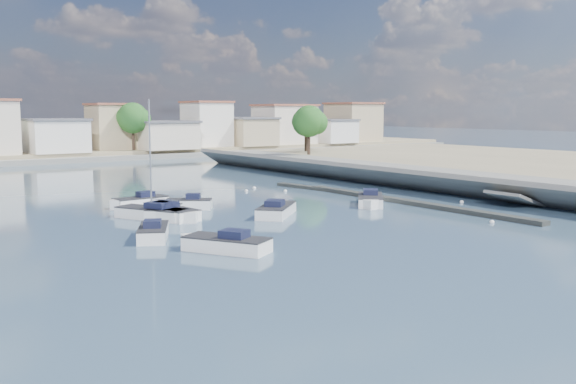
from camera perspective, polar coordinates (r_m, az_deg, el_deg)
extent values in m
plane|color=#2E445C|center=(76.28, -9.57, 1.15)|extent=(400.00, 400.00, 0.00)
cube|color=slate|center=(66.39, 15.77, 0.86)|extent=(5.00, 90.00, 1.80)
cube|color=slate|center=(63.08, 13.29, 0.62)|extent=(4.17, 90.00, 2.86)
cube|color=slate|center=(57.53, 19.91, -0.75)|extent=(5.31, 3.50, 1.94)
cube|color=black|center=(55.93, 10.73, -0.89)|extent=(1.00, 26.00, 0.35)
cube|color=black|center=(66.01, 1.64, 0.44)|extent=(2.00, 8.05, 0.30)
cube|color=gray|center=(124.97, -20.06, 3.47)|extent=(160.00, 40.00, 1.40)
cube|color=slate|center=(104.92, -16.99, 2.79)|extent=(160.00, 2.50, 0.80)
cube|color=white|center=(108.34, -19.92, 4.66)|extent=(8.50, 8.50, 5.00)
cube|color=#595960|center=(108.28, -19.98, 6.07)|extent=(9.01, 9.01, 0.35)
cube|color=tan|center=(114.21, -15.50, 5.57)|extent=(6.50, 7.50, 7.50)
cube|color=#99513D|center=(114.18, -15.56, 7.53)|extent=(6.89, 7.95, 0.35)
cube|color=beige|center=(113.58, -10.97, 4.93)|extent=(9.50, 9.00, 4.50)
cube|color=#595960|center=(113.51, -11.00, 6.15)|extent=(10.07, 9.54, 0.35)
cube|color=white|center=(120.65, -7.24, 5.96)|extent=(7.00, 8.00, 8.00)
cube|color=#99513D|center=(120.64, -7.27, 7.95)|extent=(7.42, 8.48, 0.35)
cube|color=tan|center=(122.97, -3.48, 5.33)|extent=(8.00, 9.00, 5.00)
cube|color=#595960|center=(122.91, -3.49, 6.58)|extent=(8.48, 9.54, 0.35)
cube|color=beige|center=(128.74, -0.30, 5.99)|extent=(10.50, 8.50, 7.50)
cube|color=#99513D|center=(128.71, -0.30, 7.73)|extent=(11.13, 9.01, 0.35)
cube|color=white|center=(133.85, 4.07, 5.37)|extent=(7.50, 7.50, 4.50)
cube|color=#595960|center=(133.79, 4.07, 6.41)|extent=(7.95, 7.95, 0.35)
cube|color=tan|center=(141.27, 5.82, 6.16)|extent=(9.00, 9.50, 8.00)
cube|color=#99513D|center=(141.25, 5.84, 7.86)|extent=(9.54, 10.07, 0.35)
cylinder|color=#38281E|center=(108.49, -24.26, 3.91)|extent=(0.44, 0.44, 2.93)
sphere|color=#1F561C|center=(108.04, -23.87, 5.35)|extent=(3.12, 3.12, 3.12)
cylinder|color=#38281E|center=(110.32, -13.59, 4.56)|extent=(0.44, 0.44, 3.60)
sphere|color=#1F561C|center=(110.23, -13.65, 6.41)|extent=(5.12, 5.12, 5.12)
sphere|color=#1F561C|center=(110.00, -13.05, 6.30)|extent=(3.84, 3.84, 3.84)
sphere|color=#1F561C|center=(110.38, -14.13, 6.48)|extent=(3.52, 3.52, 3.52)
cylinder|color=#38281E|center=(119.85, -6.99, 4.80)|extent=(0.44, 0.44, 3.15)
sphere|color=#1F561C|center=(119.76, -7.01, 6.29)|extent=(4.48, 4.48, 4.48)
sphere|color=#1F561C|center=(119.67, -6.53, 6.19)|extent=(3.36, 3.36, 3.36)
sphere|color=#1F561C|center=(119.80, -7.41, 6.35)|extent=(3.08, 3.08, 3.08)
cylinder|color=#38281E|center=(127.42, -0.41, 4.89)|extent=(0.44, 0.44, 2.70)
sphere|color=#1F561C|center=(127.34, -0.41, 6.09)|extent=(3.84, 3.84, 3.84)
sphere|color=#1F561C|center=(127.37, -0.02, 6.01)|extent=(2.88, 2.88, 2.88)
sphere|color=#1F561C|center=(127.29, -0.73, 6.15)|extent=(2.64, 2.64, 2.64)
cylinder|color=#38281E|center=(90.96, 1.86, 4.34)|extent=(0.44, 0.44, 3.15)
sphere|color=#1F561C|center=(90.86, 1.87, 6.31)|extent=(4.48, 4.48, 4.48)
sphere|color=#1F561C|center=(90.93, 2.51, 6.17)|extent=(3.36, 3.36, 3.36)
sphere|color=#1F561C|center=(90.77, 1.35, 6.40)|extent=(3.08, 3.08, 3.08)
cylinder|color=#38281E|center=(98.16, 1.60, 4.49)|extent=(0.44, 0.44, 2.93)
sphere|color=#1F561C|center=(98.06, 1.61, 6.18)|extent=(4.16, 4.16, 4.16)
sphere|color=#1F561C|center=(98.12, 2.15, 6.06)|extent=(3.12, 3.12, 3.12)
sphere|color=#1F561C|center=(97.98, 1.16, 6.26)|extent=(2.86, 2.86, 2.86)
cube|color=white|center=(36.77, -5.47, -4.82)|extent=(4.17, 5.22, 1.00)
cube|color=white|center=(37.83, -8.27, -4.52)|extent=(1.66, 1.66, 1.00)
cube|color=#262628|center=(36.66, -5.48, -4.06)|extent=(4.21, 5.24, 0.08)
cube|color=#171A35|center=(36.38, -4.80, -3.75)|extent=(1.78, 1.88, 0.48)
cube|color=white|center=(49.00, -10.97, -1.89)|extent=(3.89, 3.91, 1.00)
cube|color=white|center=(50.56, -10.32, -1.60)|extent=(1.13, 1.13, 1.00)
cube|color=#262628|center=(48.92, -10.99, -1.31)|extent=(3.91, 3.94, 0.08)
cube|color=#171A35|center=(48.52, -11.15, -1.10)|extent=(1.53, 1.53, 0.48)
cube|color=white|center=(54.72, -12.95, -1.00)|extent=(4.54, 2.04, 1.00)
cube|color=white|center=(53.89, -14.75, -1.18)|extent=(1.67, 1.67, 1.00)
cube|color=#262628|center=(54.66, -12.97, -0.48)|extent=(4.55, 2.07, 0.08)
cube|color=#171A35|center=(54.83, -12.56, -0.19)|extent=(1.41, 1.15, 0.48)
cube|color=white|center=(54.97, 7.34, -0.83)|extent=(4.74, 4.95, 1.00)
cube|color=white|center=(52.91, 7.37, -1.15)|extent=(1.48, 1.48, 1.00)
cube|color=#262628|center=(54.90, 7.35, -0.32)|extent=(4.77, 4.98, 0.08)
cube|color=#171A35|center=(55.36, 7.35, 0.00)|extent=(1.90, 1.91, 0.48)
cube|color=white|center=(40.94, -11.88, -3.71)|extent=(3.45, 4.53, 1.00)
cube|color=white|center=(42.72, -11.71, -3.25)|extent=(1.49, 1.49, 1.00)
cube|color=#262628|center=(40.85, -11.90, -3.02)|extent=(3.48, 4.55, 0.08)
cube|color=#171A35|center=(40.39, -11.95, -2.79)|extent=(1.51, 1.61, 0.48)
cube|color=white|center=(52.80, -8.81, -1.19)|extent=(3.85, 3.35, 1.00)
cube|color=white|center=(53.07, -10.49, -1.18)|extent=(1.20, 1.20, 1.00)
cube|color=#262628|center=(52.73, -8.82, -0.65)|extent=(3.87, 3.37, 0.08)
cube|color=#171A35|center=(52.64, -8.43, -0.40)|extent=(1.43, 1.39, 0.48)
cube|color=white|center=(48.44, -10.33, -1.98)|extent=(2.56, 5.25, 1.00)
cube|color=white|center=(46.65, -8.87, -2.30)|extent=(1.88, 1.88, 1.00)
cube|color=#262628|center=(48.36, -10.34, -1.40)|extent=(2.60, 5.25, 0.08)
cube|color=#171A35|center=(48.75, -10.67, -1.05)|extent=(1.37, 1.66, 0.48)
cube|color=white|center=(48.91, -1.04, -1.78)|extent=(5.23, 5.05, 1.00)
cube|color=white|center=(51.08, -0.47, -1.39)|extent=(1.50, 1.50, 1.00)
cube|color=#262628|center=(48.84, -1.04, -1.20)|extent=(5.25, 5.08, 0.08)
cube|color=#171A35|center=(48.30, -1.18, -1.00)|extent=(2.01, 2.00, 0.48)
cube|color=white|center=(48.58, -12.01, -2.00)|extent=(4.19, 5.87, 1.00)
cube|color=white|center=(50.20, -14.18, -1.76)|extent=(1.68, 1.68, 1.00)
cube|color=#262628|center=(48.51, -12.03, -1.41)|extent=(4.23, 5.89, 0.08)
cube|color=#171A35|center=(48.11, -11.52, -1.18)|extent=(1.79, 2.03, 0.48)
cylinder|color=silver|center=(48.08, -12.15, 3.31)|extent=(0.12, 0.12, 8.00)
cylinder|color=silver|center=(47.65, -10.95, -0.69)|extent=(1.15, 2.18, 0.08)
sphere|color=white|center=(57.84, 15.18, -0.88)|extent=(0.36, 0.36, 0.36)
sphere|color=white|center=(52.93, 0.15, -1.36)|extent=(0.36, 0.36, 0.36)
sphere|color=white|center=(48.04, 17.67, -2.59)|extent=(0.36, 0.36, 0.36)
sphere|color=white|center=(63.38, -0.25, 0.07)|extent=(0.36, 0.36, 0.36)
sphere|color=white|center=(66.01, -3.02, 0.34)|extent=(0.36, 0.36, 0.36)
sphere|color=white|center=(63.63, -3.72, 0.08)|extent=(0.36, 0.36, 0.36)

